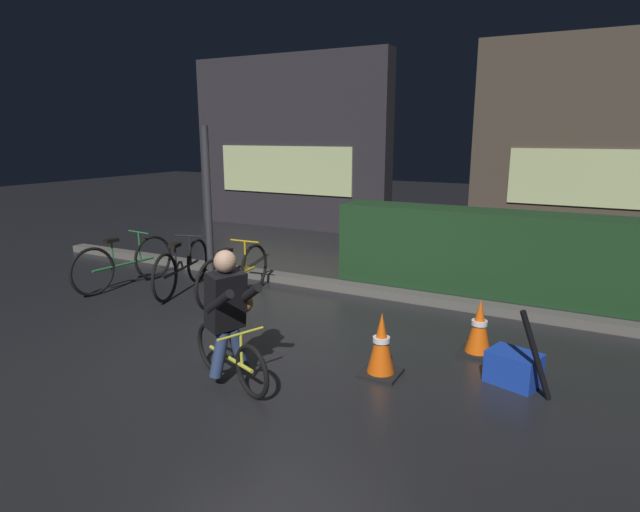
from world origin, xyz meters
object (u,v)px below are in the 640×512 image
blue_crate (514,368)px  parked_bike_leftmost (124,263)px  street_post (208,212)px  parked_bike_left_mid (182,268)px  cyclist (230,317)px  traffic_cone_far (479,328)px  traffic_cone_near (381,345)px  parked_bike_center_left (234,275)px  closed_umbrella (536,356)px

blue_crate → parked_bike_leftmost: bearing=174.3°
street_post → parked_bike_left_mid: size_ratio=1.43×
street_post → cyclist: street_post is taller
traffic_cone_far → cyclist: (-1.87, -1.69, 0.34)m
parked_bike_left_mid → traffic_cone_near: bearing=-124.1°
parked_bike_center_left → traffic_cone_near: 2.90m
parked_bike_leftmost → traffic_cone_far: size_ratio=2.89×
street_post → traffic_cone_far: street_post is taller
street_post → closed_umbrella: bearing=-14.6°
parked_bike_center_left → closed_umbrella: 4.10m
parked_bike_center_left → traffic_cone_far: 3.35m
street_post → blue_crate: (4.22, -0.90, -1.02)m
blue_crate → traffic_cone_far: bearing=129.1°
traffic_cone_near → cyclist: size_ratio=0.50×
street_post → parked_bike_leftmost: bearing=-165.8°
parked_bike_leftmost → traffic_cone_near: parked_bike_leftmost is taller
parked_bike_left_mid → traffic_cone_far: bearing=-109.2°
street_post → parked_bike_left_mid: street_post is taller
parked_bike_leftmost → cyclist: size_ratio=1.39×
street_post → parked_bike_center_left: 0.94m
parked_bike_left_mid → closed_umbrella: size_ratio=1.93×
cyclist → traffic_cone_far: bearing=63.3°
street_post → parked_bike_center_left: bearing=-9.0°
traffic_cone_far → blue_crate: (0.42, -0.52, -0.14)m
traffic_cone_near → blue_crate: size_ratio=1.41×
street_post → cyclist: size_ratio=1.88×
traffic_cone_near → blue_crate: traffic_cone_near is taller
street_post → closed_umbrella: (4.42, -1.15, -0.76)m
parked_bike_center_left → traffic_cone_far: (3.34, -0.31, -0.07)m
parked_bike_leftmost → traffic_cone_far: parked_bike_leftmost is taller
closed_umbrella → traffic_cone_far: bearing=-81.7°
parked_bike_leftmost → closed_umbrella: closed_umbrella is taller
parked_bike_left_mid → traffic_cone_near: parked_bike_left_mid is taller
street_post → closed_umbrella: size_ratio=2.75×
traffic_cone_far → blue_crate: size_ratio=1.36×
parked_bike_center_left → blue_crate: parked_bike_center_left is taller
traffic_cone_near → cyclist: (-1.16, -0.77, 0.33)m
parked_bike_center_left → closed_umbrella: closed_umbrella is taller
traffic_cone_near → blue_crate: (1.14, 0.40, -0.15)m
traffic_cone_far → closed_umbrella: 0.99m
street_post → traffic_cone_near: size_ratio=3.78×
parked_bike_leftmost → parked_bike_left_mid: 0.94m
parked_bike_leftmost → cyclist: 3.71m
parked_bike_center_left → closed_umbrella: size_ratio=2.00×
closed_umbrella → traffic_cone_near: bearing=-24.0°
parked_bike_left_mid → parked_bike_leftmost: bearing=88.6°
parked_bike_center_left → cyclist: 2.49m
traffic_cone_near → cyclist: bearing=-146.3°
parked_bike_leftmost → parked_bike_left_mid: size_ratio=1.05×
traffic_cone_near → traffic_cone_far: 1.16m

